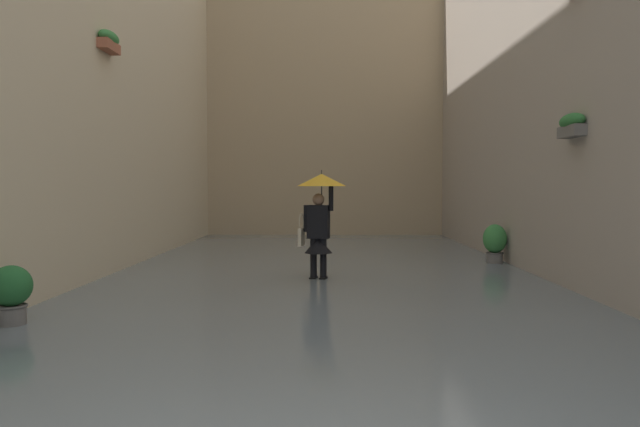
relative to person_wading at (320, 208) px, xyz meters
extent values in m
plane|color=slate|center=(-0.04, -0.76, -1.34)|extent=(60.00, 60.00, 0.00)
cube|color=slate|center=(-0.04, -0.76, -1.30)|extent=(8.75, 24.11, 0.07)
cube|color=#66605B|center=(-3.91, 1.36, 1.23)|extent=(0.20, 0.70, 0.18)
ellipsoid|color=#2D7033|center=(-3.91, 1.36, 1.39)|extent=(0.28, 0.76, 0.24)
cube|color=#9E563D|center=(3.84, -0.30, 2.93)|extent=(0.20, 0.70, 0.18)
ellipsoid|color=#387F3D|center=(3.84, -0.30, 3.09)|extent=(0.28, 0.76, 0.24)
cube|color=tan|center=(-0.04, -10.72, 3.67)|extent=(11.55, 1.80, 10.01)
cube|color=black|center=(0.11, -0.03, -1.29)|extent=(0.16, 0.26, 0.10)
cylinder|color=black|center=(0.11, -0.03, -0.89)|extent=(0.14, 0.14, 0.69)
cube|color=black|center=(-0.06, 0.01, -1.29)|extent=(0.16, 0.26, 0.10)
cylinder|color=black|center=(-0.06, 0.01, -0.89)|extent=(0.14, 0.14, 0.69)
cube|color=black|center=(0.02, -0.01, -0.25)|extent=(0.42, 0.30, 0.59)
cone|color=black|center=(0.02, -0.01, -0.67)|extent=(0.60, 0.60, 0.28)
sphere|color=#8C664C|center=(0.02, -0.01, 0.15)|extent=(0.21, 0.21, 0.21)
cylinder|color=black|center=(-0.20, 0.04, 0.17)|extent=(0.10, 0.10, 0.44)
cylinder|color=black|center=(0.25, -0.06, -0.19)|extent=(0.10, 0.10, 0.48)
cylinder|color=black|center=(-0.04, 0.01, 0.27)|extent=(0.02, 0.02, 0.45)
cone|color=gold|center=(-0.04, 0.01, 0.50)|extent=(0.88, 0.88, 0.22)
cylinder|color=black|center=(-0.04, 0.01, 0.64)|extent=(0.01, 0.01, 0.08)
cube|color=beige|center=(0.33, -0.05, -0.53)|extent=(0.12, 0.29, 0.32)
torus|color=beige|center=(0.33, -0.05, -0.25)|extent=(0.08, 0.30, 0.30)
cylinder|color=#66605B|center=(3.64, 3.68, -1.19)|extent=(0.34, 0.34, 0.29)
torus|color=#56524E|center=(3.64, 3.68, -1.05)|extent=(0.37, 0.37, 0.04)
ellipsoid|color=#23602D|center=(3.64, 3.68, -0.80)|extent=(0.49, 0.49, 0.49)
cylinder|color=#66605B|center=(-3.74, -2.28, -1.20)|extent=(0.34, 0.34, 0.28)
torus|color=#56524E|center=(-3.74, -2.28, -1.05)|extent=(0.38, 0.38, 0.04)
ellipsoid|color=#387F3D|center=(-3.74, -2.28, -0.74)|extent=(0.50, 0.50, 0.62)
camera|label=1|loc=(-0.15, 10.86, 0.39)|focal=34.28mm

